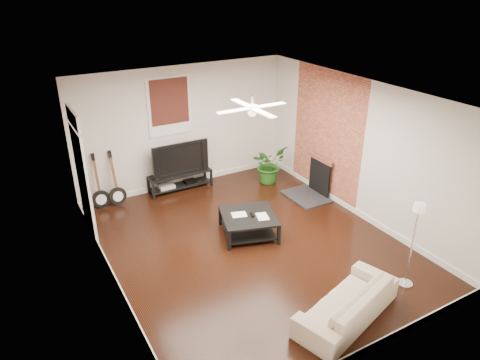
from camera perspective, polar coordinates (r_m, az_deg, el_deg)
The scene contains 14 objects.
room at distance 7.63m, azimuth 1.48°, elevation 0.59°, with size 5.01×6.01×2.81m.
brick_accent at distance 9.76m, azimuth 11.08°, elevation 5.71°, with size 0.02×2.20×2.80m, color #A45135.
fireplace at distance 9.93m, azimuth 9.36°, elevation 0.35°, with size 0.80×1.10×0.92m, color black.
window_back at distance 9.85m, azimuth -9.06°, elevation 9.41°, with size 1.00×0.06×1.30m, color #3D1810.
door_left at distance 8.59m, azimuth -19.60°, elevation 0.85°, with size 0.08×1.00×2.50m, color white.
tv_stand at distance 10.31m, azimuth -7.70°, elevation -0.14°, with size 1.47×0.39×0.41m, color black.
tv at distance 10.10m, azimuth -7.93°, elevation 2.91°, with size 1.32×0.17×0.76m, color black.
coffee_table at distance 8.50m, azimuth 1.09°, elevation -5.76°, with size 0.99×0.99×0.42m, color black.
sofa at distance 6.79m, azimuth 13.66°, elevation -15.10°, with size 1.81×0.71×0.53m, color tan.
floor_lamp at distance 7.42m, azimuth 21.31°, elevation -7.87°, with size 0.24×0.24×1.48m, color silver, non-canonical shape.
potted_plant at distance 10.53m, azimuth 3.74°, elevation 2.03°, with size 0.80×0.70×0.89m, color #24611B.
guitar_left at distance 9.67m, azimuth -17.78°, elevation -0.30°, with size 0.38×0.27×1.22m, color black, non-canonical shape.
guitar_right at distance 9.70m, azimuth -15.74°, elevation 0.07°, with size 0.38×0.27×1.22m, color black, non-canonical shape.
ceiling_fan at distance 7.22m, azimuth 1.59°, elevation 9.28°, with size 1.24×1.24×0.32m, color white, non-canonical shape.
Camera 1 is at (-3.60, -5.93, 4.57)m, focal length 33.10 mm.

